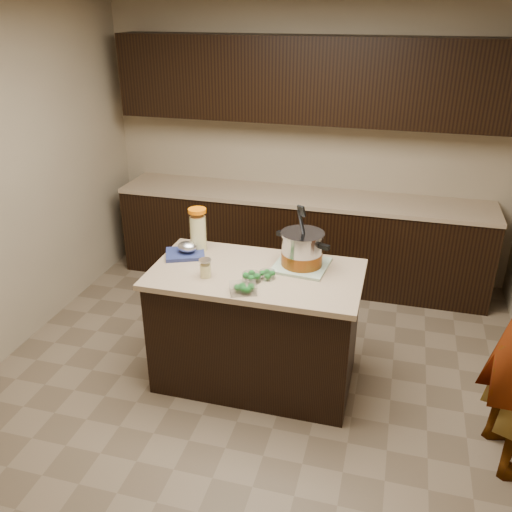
{
  "coord_description": "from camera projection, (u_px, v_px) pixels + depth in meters",
  "views": [
    {
      "loc": [
        0.87,
        -3.22,
        2.59
      ],
      "look_at": [
        0.0,
        0.0,
        1.02
      ],
      "focal_mm": 38.0,
      "sensor_mm": 36.0,
      "label": 1
    }
  ],
  "objects": [
    {
      "name": "broccoli_tub_right",
      "position": [
        267.0,
        275.0,
        3.64
      ],
      "size": [
        0.11,
        0.11,
        0.05
      ],
      "rotation": [
        0.0,
        0.0,
        0.02
      ],
      "color": "silver",
      "rests_on": "island"
    },
    {
      "name": "ground_plane",
      "position": [
        256.0,
        377.0,
        4.12
      ],
      "size": [
        4.0,
        4.0,
        0.0
      ],
      "primitive_type": "plane",
      "color": "brown",
      "rests_on": "ground"
    },
    {
      "name": "dish_towel",
      "position": [
        301.0,
        265.0,
        3.8
      ],
      "size": [
        0.4,
        0.4,
        0.02
      ],
      "primitive_type": "cube",
      "rotation": [
        0.0,
        0.0,
        -0.1
      ],
      "color": "#578056",
      "rests_on": "island"
    },
    {
      "name": "broccoli_tub_left",
      "position": [
        252.0,
        278.0,
        3.6
      ],
      "size": [
        0.13,
        0.13,
        0.06
      ],
      "rotation": [
        0.0,
        0.0,
        -0.08
      ],
      "color": "silver",
      "rests_on": "island"
    },
    {
      "name": "room_shell",
      "position": [
        256.0,
        156.0,
        3.39
      ],
      "size": [
        4.04,
        4.04,
        2.72
      ],
      "color": "tan",
      "rests_on": "ground"
    },
    {
      "name": "stock_pot",
      "position": [
        302.0,
        251.0,
        3.76
      ],
      "size": [
        0.4,
        0.4,
        0.43
      ],
      "rotation": [
        0.0,
        0.0,
        -0.41
      ],
      "color": "#B7B7BC",
      "rests_on": "dish_towel"
    },
    {
      "name": "island",
      "position": [
        256.0,
        327.0,
        3.93
      ],
      "size": [
        1.46,
        0.81,
        0.9
      ],
      "color": "black",
      "rests_on": "ground"
    },
    {
      "name": "mason_jar",
      "position": [
        205.0,
        269.0,
        3.64
      ],
      "size": [
        0.11,
        0.11,
        0.14
      ],
      "rotation": [
        0.0,
        0.0,
        -0.3
      ],
      "color": "#DCD086",
      "rests_on": "island"
    },
    {
      "name": "lemonade_pitcher",
      "position": [
        198.0,
        231.0,
        4.0
      ],
      "size": [
        0.17,
        0.17,
        0.32
      ],
      "rotation": [
        0.0,
        0.0,
        0.28
      ],
      "color": "#DCD086",
      "rests_on": "island"
    },
    {
      "name": "broccoli_tub_rect",
      "position": [
        243.0,
        289.0,
        3.46
      ],
      "size": [
        0.2,
        0.18,
        0.06
      ],
      "rotation": [
        0.0,
        0.0,
        0.4
      ],
      "color": "silver",
      "rests_on": "island"
    },
    {
      "name": "back_cabinets",
      "position": [
        303.0,
        190.0,
        5.24
      ],
      "size": [
        3.6,
        0.63,
        2.33
      ],
      "color": "black",
      "rests_on": "ground"
    },
    {
      "name": "blue_tray",
      "position": [
        186.0,
        251.0,
        3.95
      ],
      "size": [
        0.34,
        0.31,
        0.11
      ],
      "rotation": [
        0.0,
        0.0,
        0.4
      ],
      "color": "navy",
      "rests_on": "island"
    }
  ]
}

